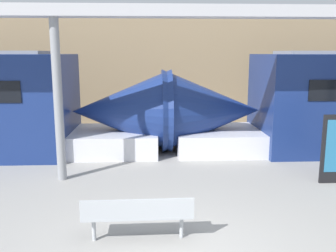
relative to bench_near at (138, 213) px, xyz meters
The scene contains 4 objects.
station_wall 10.57m from the bench_near, 86.77° to the left, with size 56.00×0.20×5.00m, color #9E8460.
bench_near is the anchor object (origin of this frame).
support_column_near 4.11m from the bench_near, 121.57° to the left, with size 0.22×0.22×3.96m, color gray.
canopy_beam 5.26m from the bench_near, 121.57° to the left, with size 28.00×0.60×0.28m, color #B7B7BC.
Camera 1 is at (-0.36, -5.22, 3.12)m, focal length 40.00 mm.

